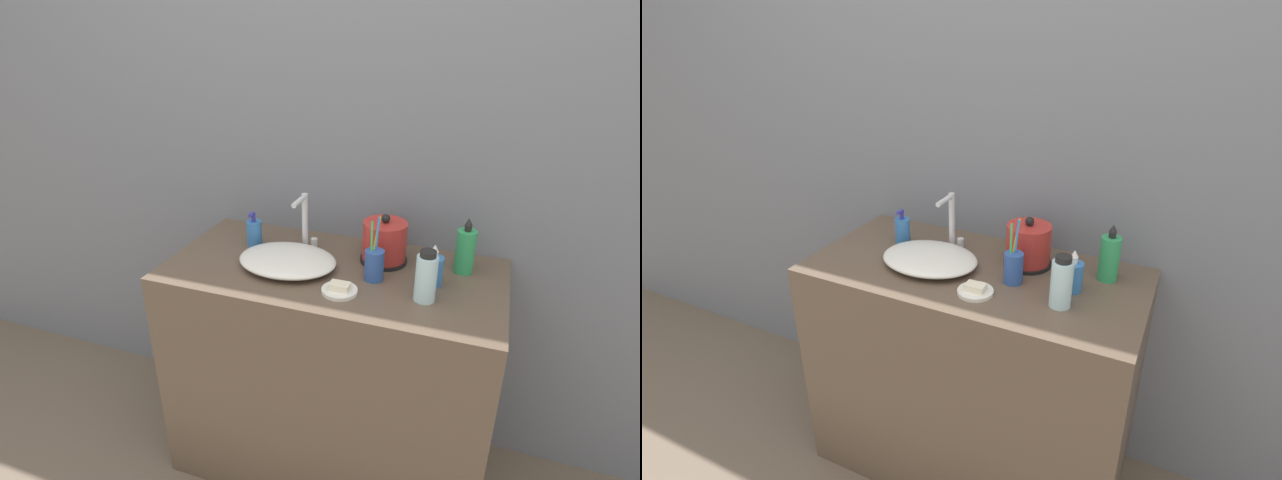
{
  "view_description": "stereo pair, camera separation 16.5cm",
  "coord_description": "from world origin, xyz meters",
  "views": [
    {
      "loc": [
        0.46,
        -1.13,
        1.65
      ],
      "look_at": [
        -0.04,
        0.28,
        0.96
      ],
      "focal_mm": 28.0,
      "sensor_mm": 36.0,
      "label": 1
    },
    {
      "loc": [
        0.62,
        -1.07,
        1.65
      ],
      "look_at": [
        -0.04,
        0.28,
        0.96
      ],
      "focal_mm": 28.0,
      "sensor_mm": 36.0,
      "label": 2
    }
  ],
  "objects": [
    {
      "name": "lotion_bottle",
      "position": [
        -0.33,
        0.36,
        0.91
      ],
      "size": [
        0.06,
        0.06,
        0.13
      ],
      "color": "#3370B7",
      "rests_on": "vanity_counter"
    },
    {
      "name": "vanity_counter",
      "position": [
        0.0,
        0.28,
        0.43
      ],
      "size": [
        1.13,
        0.55,
        0.86
      ],
      "color": "brown",
      "rests_on": "ground_plane"
    },
    {
      "name": "wall_back",
      "position": [
        0.0,
        0.57,
        1.3
      ],
      "size": [
        6.0,
        0.04,
        2.6
      ],
      "color": "slate",
      "rests_on": "ground_plane"
    },
    {
      "name": "soap_dish",
      "position": [
        0.07,
        0.14,
        0.87
      ],
      "size": [
        0.11,
        0.11,
        0.03
      ],
      "color": "silver",
      "rests_on": "vanity_counter"
    },
    {
      "name": "shampoo_bottle",
      "position": [
        0.41,
        0.41,
        0.94
      ],
      "size": [
        0.06,
        0.06,
        0.19
      ],
      "color": "#2D9956",
      "rests_on": "vanity_counter"
    },
    {
      "name": "toothbrush_cup",
      "position": [
        0.15,
        0.25,
        0.91
      ],
      "size": [
        0.06,
        0.06,
        0.21
      ],
      "color": "#2D519E",
      "rests_on": "vanity_counter"
    },
    {
      "name": "sink_basin",
      "position": [
        -0.15,
        0.24,
        0.88
      ],
      "size": [
        0.34,
        0.26,
        0.05
      ],
      "color": "silver",
      "rests_on": "vanity_counter"
    },
    {
      "name": "electric_kettle",
      "position": [
        0.15,
        0.39,
        0.93
      ],
      "size": [
        0.16,
        0.16,
        0.17
      ],
      "color": "black",
      "rests_on": "vanity_counter"
    },
    {
      "name": "hand_cream_bottle",
      "position": [
        0.32,
        0.18,
        0.94
      ],
      "size": [
        0.06,
        0.06,
        0.16
      ],
      "color": "silver",
      "rests_on": "vanity_counter"
    },
    {
      "name": "faucet",
      "position": [
        -0.14,
        0.39,
        0.97
      ],
      "size": [
        0.06,
        0.11,
        0.21
      ],
      "color": "silver",
      "rests_on": "vanity_counter"
    },
    {
      "name": "mouthwash_bottle",
      "position": [
        0.33,
        0.29,
        0.91
      ],
      "size": [
        0.06,
        0.06,
        0.14
      ],
      "color": "#3370B7",
      "rests_on": "vanity_counter"
    }
  ]
}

